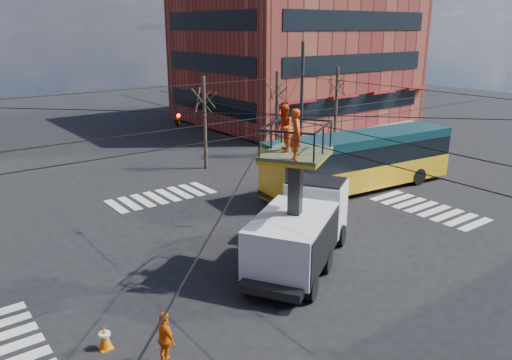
% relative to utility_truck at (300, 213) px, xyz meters
% --- Properties ---
extents(ground, '(120.00, 120.00, 0.00)m').
position_rel_utility_truck_xyz_m(ground, '(-0.69, 0.55, -2.08)').
color(ground, black).
rests_on(ground, ground).
extents(sidewalk_ne, '(18.00, 18.00, 0.12)m').
position_rel_utility_truck_xyz_m(sidewalk_ne, '(20.31, 21.55, -2.02)').
color(sidewalk_ne, slate).
rests_on(sidewalk_ne, ground).
extents(crosswalks, '(22.40, 22.40, 0.02)m').
position_rel_utility_truck_xyz_m(crosswalks, '(-0.69, 0.55, -2.07)').
color(crosswalks, silver).
rests_on(crosswalks, ground).
extents(building_ne, '(20.06, 16.06, 14.00)m').
position_rel_utility_truck_xyz_m(building_ne, '(21.29, 24.52, 4.92)').
color(building_ne, maroon).
rests_on(building_ne, ground).
extents(overhead_network, '(24.24, 24.24, 8.00)m').
position_rel_utility_truck_xyz_m(overhead_network, '(-0.76, 0.95, 2.20)').
color(overhead_network, '#2D2D30').
rests_on(overhead_network, ground).
extents(tree_a, '(2.00, 2.00, 6.00)m').
position_rel_utility_truck_xyz_m(tree_a, '(4.31, 14.05, 2.54)').
color(tree_a, '#382B21').
rests_on(tree_a, ground).
extents(tree_b, '(2.00, 2.00, 6.00)m').
position_rel_utility_truck_xyz_m(tree_b, '(10.31, 14.05, 2.54)').
color(tree_b, '#382B21').
rests_on(tree_b, ground).
extents(tree_c, '(2.00, 2.00, 6.00)m').
position_rel_utility_truck_xyz_m(tree_c, '(16.31, 14.05, 2.54)').
color(tree_c, '#382B21').
rests_on(tree_c, ground).
extents(utility_truck, '(7.16, 5.65, 6.42)m').
position_rel_utility_truck_xyz_m(utility_truck, '(0.00, 0.00, 0.00)').
color(utility_truck, black).
rests_on(utility_truck, ground).
extents(city_bus, '(12.15, 3.86, 3.20)m').
position_rel_utility_truck_xyz_m(city_bus, '(8.97, 4.96, -0.36)').
color(city_bus, orange).
rests_on(city_bus, ground).
extents(traffic_cone, '(0.36, 0.36, 0.74)m').
position_rel_utility_truck_xyz_m(traffic_cone, '(-8.20, -0.77, -1.72)').
color(traffic_cone, orange).
rests_on(traffic_cone, ground).
extents(worker_ground, '(0.47, 0.98, 1.62)m').
position_rel_utility_truck_xyz_m(worker_ground, '(-7.11, -2.47, -1.27)').
color(worker_ground, orange).
rests_on(worker_ground, ground).
extents(flagger, '(1.10, 1.28, 1.71)m').
position_rel_utility_truck_xyz_m(flagger, '(2.22, 0.47, -1.23)').
color(flagger, orange).
rests_on(flagger, ground).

